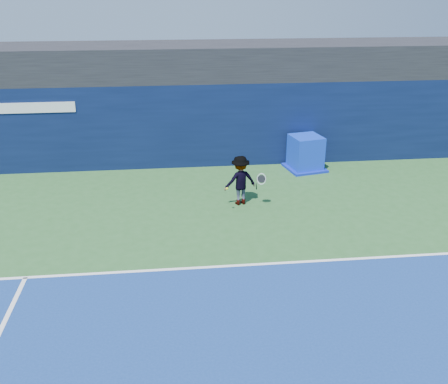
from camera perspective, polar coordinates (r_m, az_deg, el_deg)
The scene contains 7 objects.
ground at distance 9.67m, azimuth 4.56°, elevation -17.61°, with size 80.00×80.00×0.00m, color #2A5B29.
baseline at distance 12.07m, azimuth 1.97°, elevation -8.37°, with size 24.00×0.10×0.01m, color white.
stadium_band at distance 18.95m, azimuth -1.57°, elevation 14.79°, with size 36.00×3.00×1.20m, color black.
back_wall_assembly at distance 18.40m, azimuth -1.26°, elevation 7.86°, with size 36.00×1.03×3.00m.
equipment_cart at distance 18.18m, azimuth 9.29°, elevation 4.29°, with size 1.52×1.52×1.23m.
tennis_player at distance 14.99m, azimuth 1.88°, elevation 1.34°, with size 1.28×0.80×1.53m.
tennis_ball at distance 14.35m, azimuth 0.36°, elevation 0.41°, with size 0.07×0.07×0.07m.
Camera 1 is at (-1.52, -7.20, 6.27)m, focal length 40.00 mm.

